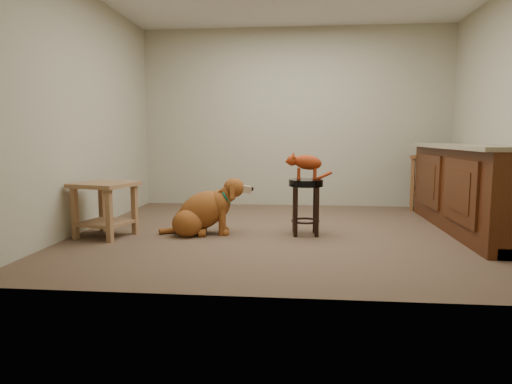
# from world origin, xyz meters

# --- Properties ---
(floor) EXTENTS (4.50, 4.00, 0.01)m
(floor) POSITION_xyz_m (0.00, 0.00, 0.00)
(floor) COLOR brown
(floor) RESTS_ON ground
(room_shell) EXTENTS (4.54, 4.04, 2.62)m
(room_shell) POSITION_xyz_m (0.00, 0.00, 1.68)
(room_shell) COLOR #ABA489
(room_shell) RESTS_ON ground
(cabinet_run) EXTENTS (0.70, 2.56, 0.94)m
(cabinet_run) POSITION_xyz_m (1.94, 0.30, 0.44)
(cabinet_run) COLOR #49210D
(cabinet_run) RESTS_ON ground
(padded_stool) EXTENTS (0.36, 0.36, 0.58)m
(padded_stool) POSITION_xyz_m (0.15, -0.08, 0.41)
(padded_stool) COLOR black
(padded_stool) RESTS_ON ground
(wood_stool) EXTENTS (0.55, 0.55, 0.77)m
(wood_stool) POSITION_xyz_m (1.85, 1.69, 0.40)
(wood_stool) COLOR brown
(wood_stool) RESTS_ON ground
(side_table) EXTENTS (0.66, 0.66, 0.56)m
(side_table) POSITION_xyz_m (-1.89, -0.37, 0.37)
(side_table) COLOR olive
(side_table) RESTS_ON ground
(golden_retriever) EXTENTS (1.00, 0.53, 0.64)m
(golden_retriever) POSITION_xyz_m (-0.92, -0.15, 0.24)
(golden_retriever) COLOR brown
(golden_retriever) RESTS_ON ground
(tabby_kitten) EXTENTS (0.49, 0.20, 0.31)m
(tabby_kitten) POSITION_xyz_m (0.14, -0.08, 0.75)
(tabby_kitten) COLOR maroon
(tabby_kitten) RESTS_ON padded_stool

